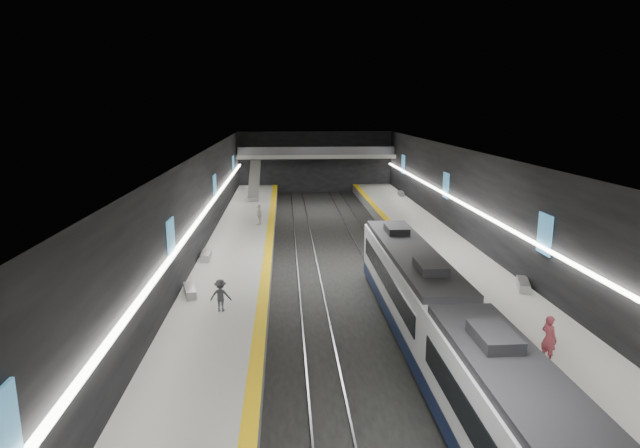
{
  "coord_description": "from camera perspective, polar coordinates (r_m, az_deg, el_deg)",
  "views": [
    {
      "loc": [
        -4.03,
        -35.11,
        11.27
      ],
      "look_at": [
        -1.32,
        5.63,
        2.2
      ],
      "focal_mm": 30.0,
      "sensor_mm": 36.0,
      "label": 1
    }
  ],
  "objects": [
    {
      "name": "ground",
      "position": [
        37.09,
        2.63,
        -5.18
      ],
      "size": [
        70.0,
        70.0,
        0.0
      ],
      "primitive_type": "plane",
      "color": "black",
      "rests_on": "ground"
    },
    {
      "name": "ceiling",
      "position": [
        35.49,
        2.75,
        7.22
      ],
      "size": [
        20.0,
        70.0,
        0.04
      ],
      "primitive_type": "cube",
      "rotation": [
        3.14,
        0.0,
        0.0
      ],
      "color": "beige",
      "rests_on": "wall_left"
    },
    {
      "name": "wall_left",
      "position": [
        36.34,
        -13.18,
        0.65
      ],
      "size": [
        0.04,
        70.0,
        8.0
      ],
      "primitive_type": "cube",
      "color": "black",
      "rests_on": "ground"
    },
    {
      "name": "wall_right",
      "position": [
        38.5,
        17.65,
        1.04
      ],
      "size": [
        0.04,
        70.0,
        8.0
      ],
      "primitive_type": "cube",
      "color": "black",
      "rests_on": "ground"
    },
    {
      "name": "wall_back",
      "position": [
        70.6,
        -0.52,
        6.61
      ],
      "size": [
        20.0,
        0.04,
        8.0
      ],
      "primitive_type": "cube",
      "color": "black",
      "rests_on": "ground"
    },
    {
      "name": "platform_left",
      "position": [
        36.88,
        -9.06,
        -4.61
      ],
      "size": [
        5.0,
        70.0,
        1.0
      ],
      "primitive_type": "cube",
      "color": "slate",
      "rests_on": "ground"
    },
    {
      "name": "tile_surface_left",
      "position": [
        36.74,
        -9.09,
        -3.85
      ],
      "size": [
        5.0,
        70.0,
        0.02
      ],
      "primitive_type": "cube",
      "color": "#B1B1AB",
      "rests_on": "platform_left"
    },
    {
      "name": "tactile_strip_left",
      "position": [
        36.59,
        -5.65,
        -3.8
      ],
      "size": [
        0.6,
        70.0,
        0.02
      ],
      "primitive_type": "cube",
      "color": "yellow",
      "rests_on": "platform_left"
    },
    {
      "name": "platform_right",
      "position": [
        38.49,
        13.83,
        -4.1
      ],
      "size": [
        5.0,
        70.0,
        1.0
      ],
      "primitive_type": "cube",
      "color": "slate",
      "rests_on": "ground"
    },
    {
      "name": "tile_surface_right",
      "position": [
        38.35,
        13.87,
        -3.37
      ],
      "size": [
        5.0,
        70.0,
        0.02
      ],
      "primitive_type": "cube",
      "color": "#B1B1AB",
      "rests_on": "platform_right"
    },
    {
      "name": "tactile_strip_right",
      "position": [
        37.74,
        10.68,
        -3.46
      ],
      "size": [
        0.6,
        70.0,
        0.02
      ],
      "primitive_type": "cube",
      "color": "yellow",
      "rests_on": "platform_right"
    },
    {
      "name": "rails",
      "position": [
        37.07,
        2.63,
        -5.09
      ],
      "size": [
        6.52,
        70.0,
        0.12
      ],
      "color": "gray",
      "rests_on": "ground"
    },
    {
      "name": "train",
      "position": [
        22.05,
        14.12,
        -12.18
      ],
      "size": [
        2.69,
        30.04,
        3.6
      ],
      "color": "#0E1936",
      "rests_on": "ground"
    },
    {
      "name": "ad_posters",
      "position": [
        36.96,
        2.52,
        1.96
      ],
      "size": [
        19.94,
        53.5,
        2.2
      ],
      "color": "teal",
      "rests_on": "wall_left"
    },
    {
      "name": "cove_light_left",
      "position": [
        36.35,
        -12.85,
        0.35
      ],
      "size": [
        0.25,
        68.6,
        0.12
      ],
      "primitive_type": "cube",
      "color": "white",
      "rests_on": "wall_left"
    },
    {
      "name": "cove_light_right",
      "position": [
        38.46,
        17.35,
        0.75
      ],
      "size": [
        0.25,
        68.6,
        0.12
      ],
      "primitive_type": "cube",
      "color": "white",
      "rests_on": "wall_right"
    },
    {
      "name": "mezzanine_bridge",
      "position": [
        68.44,
        -0.42,
        7.3
      ],
      "size": [
        20.0,
        3.0,
        1.5
      ],
      "color": "gray",
      "rests_on": "wall_left"
    },
    {
      "name": "escalator",
      "position": [
        61.77,
        -7.01,
        4.65
      ],
      "size": [
        1.2,
        7.5,
        3.92
      ],
      "primitive_type": "cube",
      "rotation": [
        0.44,
        0.0,
        0.0
      ],
      "color": "#99999E",
      "rests_on": "platform_left"
    },
    {
      "name": "bench_left_near",
      "position": [
        30.63,
        -13.72,
        -6.97
      ],
      "size": [
        1.03,
        2.02,
        0.48
      ],
      "primitive_type": "cube",
      "rotation": [
        0.0,
        0.0,
        0.26
      ],
      "color": "#99999E",
      "rests_on": "platform_left"
    },
    {
      "name": "bench_left_far",
      "position": [
        37.41,
        -12.09,
        -3.31
      ],
      "size": [
        0.61,
        2.01,
        0.49
      ],
      "primitive_type": "cube",
      "rotation": [
        0.0,
        0.0,
        0.03
      ],
      "color": "#99999E",
      "rests_on": "platform_left"
    },
    {
      "name": "bench_right_near",
      "position": [
        32.85,
        20.86,
        -6.08
      ],
      "size": [
        1.2,
        2.15,
        0.51
      ],
      "primitive_type": "cube",
      "rotation": [
        0.0,
        0.0,
        -0.32
      ],
      "color": "#99999E",
      "rests_on": "platform_right"
    },
    {
      "name": "bench_right_far",
      "position": [
        63.11,
        8.64,
        3.23
      ],
      "size": [
        0.65,
        1.89,
        0.45
      ],
      "primitive_type": "cube",
      "rotation": [
        0.0,
        0.0,
        -0.07
      ],
      "color": "#99999E",
      "rests_on": "platform_right"
    },
    {
      "name": "passenger_right_a",
      "position": [
        24.08,
        23.21,
        -11.22
      ],
      "size": [
        0.71,
        0.85,
        1.98
      ],
      "primitive_type": "imported",
      "rotation": [
        0.0,
        0.0,
        1.95
      ],
      "color": "#AC4050",
      "rests_on": "platform_right"
    },
    {
      "name": "passenger_left_a",
      "position": [
        47.07,
        -6.5,
        0.99
      ],
      "size": [
        0.78,
        1.17,
        1.84
      ],
      "primitive_type": "imported",
      "rotation": [
        0.0,
        0.0,
        -1.24
      ],
      "color": "silver",
      "rests_on": "platform_left"
    },
    {
      "name": "passenger_left_b",
      "position": [
        27.79,
        -10.55,
        -7.53
      ],
      "size": [
        1.13,
        0.7,
        1.68
      ],
      "primitive_type": "imported",
      "rotation": [
        0.0,
        0.0,
        3.07
      ],
      "color": "#39383F",
      "rests_on": "platform_left"
    }
  ]
}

